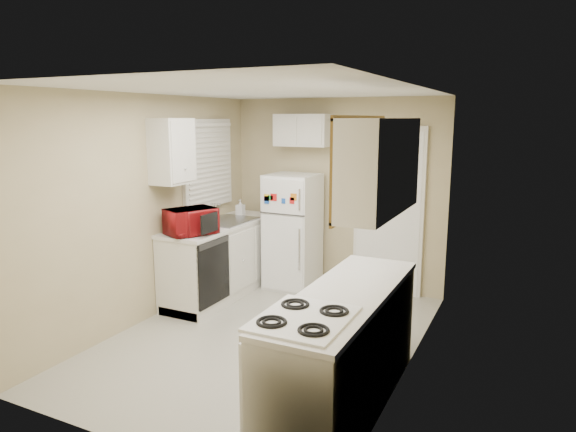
% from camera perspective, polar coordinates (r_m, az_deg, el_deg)
% --- Properties ---
extents(floor, '(3.80, 3.80, 0.00)m').
position_cam_1_polar(floor, '(5.25, -2.46, -13.38)').
color(floor, beige).
rests_on(floor, ground).
extents(ceiling, '(3.80, 3.80, 0.00)m').
position_cam_1_polar(ceiling, '(4.79, -2.70, 13.80)').
color(ceiling, white).
rests_on(ceiling, floor).
extents(wall_left, '(3.80, 3.80, 0.00)m').
position_cam_1_polar(wall_left, '(5.67, -15.10, 0.81)').
color(wall_left, tan).
rests_on(wall_left, floor).
extents(wall_right, '(3.80, 3.80, 0.00)m').
position_cam_1_polar(wall_right, '(4.40, 13.67, -1.97)').
color(wall_right, tan).
rests_on(wall_right, floor).
extents(wall_back, '(2.80, 2.80, 0.00)m').
position_cam_1_polar(wall_back, '(6.59, 5.35, 2.49)').
color(wall_back, tan).
rests_on(wall_back, floor).
extents(wall_front, '(2.80, 2.80, 0.00)m').
position_cam_1_polar(wall_front, '(3.38, -18.21, -6.05)').
color(wall_front, tan).
rests_on(wall_front, floor).
extents(left_counter, '(0.60, 1.80, 0.90)m').
position_cam_1_polar(left_counter, '(6.36, -7.38, -4.77)').
color(left_counter, silver).
rests_on(left_counter, floor).
extents(dishwasher, '(0.03, 0.58, 0.72)m').
position_cam_1_polar(dishwasher, '(5.71, -8.26, -6.18)').
color(dishwasher, black).
rests_on(dishwasher, floor).
extents(sink, '(0.54, 0.74, 0.16)m').
position_cam_1_polar(sink, '(6.38, -6.73, -0.91)').
color(sink, gray).
rests_on(sink, left_counter).
extents(microwave, '(0.59, 0.48, 0.34)m').
position_cam_1_polar(microwave, '(5.68, -10.74, -0.53)').
color(microwave, maroon).
rests_on(microwave, left_counter).
extents(soap_bottle, '(0.09, 0.10, 0.21)m').
position_cam_1_polar(soap_bottle, '(6.71, -5.32, 0.91)').
color(soap_bottle, silver).
rests_on(soap_bottle, left_counter).
extents(window_blinds, '(0.10, 0.98, 1.08)m').
position_cam_1_polar(window_blinds, '(6.42, -8.84, 5.78)').
color(window_blinds, silver).
rests_on(window_blinds, wall_left).
extents(upper_cabinet_left, '(0.30, 0.45, 0.70)m').
position_cam_1_polar(upper_cabinet_left, '(5.68, -12.78, 7.02)').
color(upper_cabinet_left, silver).
rests_on(upper_cabinet_left, wall_left).
extents(refrigerator, '(0.61, 0.59, 1.46)m').
position_cam_1_polar(refrigerator, '(6.52, 0.53, -1.74)').
color(refrigerator, white).
rests_on(refrigerator, floor).
extents(cabinet_over_fridge, '(0.70, 0.30, 0.40)m').
position_cam_1_polar(cabinet_over_fridge, '(6.53, 1.67, 9.51)').
color(cabinet_over_fridge, silver).
rests_on(cabinet_over_fridge, wall_back).
extents(interior_door, '(0.86, 0.06, 2.08)m').
position_cam_1_polar(interior_door, '(6.37, 11.09, 0.40)').
color(interior_door, white).
rests_on(interior_door, floor).
extents(right_counter, '(0.60, 2.00, 0.90)m').
position_cam_1_polar(right_counter, '(3.99, 6.23, -14.50)').
color(right_counter, silver).
rests_on(right_counter, floor).
extents(stove, '(0.56, 0.69, 0.83)m').
position_cam_1_polar(stove, '(3.52, 1.71, -18.73)').
color(stove, white).
rests_on(stove, floor).
extents(upper_cabinet_right, '(0.30, 1.20, 0.70)m').
position_cam_1_polar(upper_cabinet_right, '(3.86, 10.27, 5.44)').
color(upper_cabinet_right, silver).
rests_on(upper_cabinet_right, wall_right).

